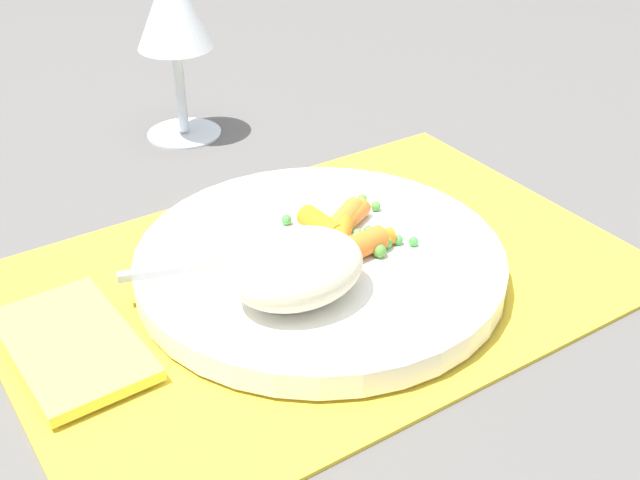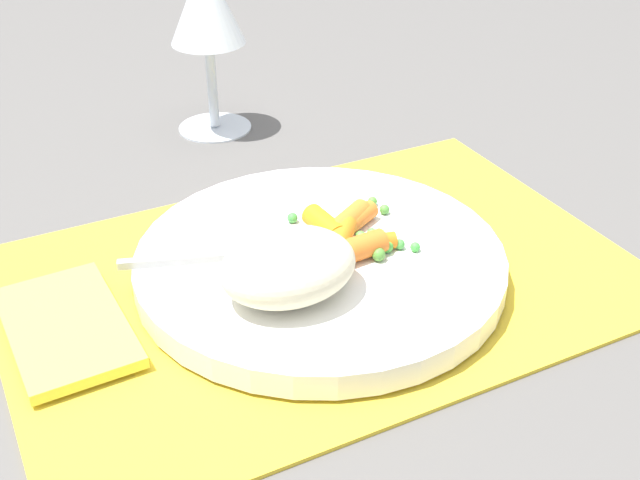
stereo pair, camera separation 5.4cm
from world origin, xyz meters
name	(u,v)px [view 2 (the right image)]	position (x,y,z in m)	size (l,w,h in m)	color
ground_plane	(320,280)	(0.00, 0.00, 0.00)	(2.40, 2.40, 0.00)	#565451
placemat	(320,277)	(0.00, 0.00, 0.00)	(0.45, 0.30, 0.01)	gold
plate	(320,263)	(0.00, 0.00, 0.02)	(0.27, 0.27, 0.02)	white
rice_mound	(288,266)	(-0.04, -0.04, 0.05)	(0.09, 0.07, 0.04)	beige
carrot_portion	(347,232)	(0.02, 0.00, 0.03)	(0.07, 0.07, 0.02)	orange
pea_scatter	(355,241)	(0.03, 0.00, 0.03)	(0.09, 0.09, 0.01)	green
fork	(283,251)	(-0.03, 0.01, 0.03)	(0.18, 0.07, 0.01)	silver
wine_glass	(206,9)	(0.03, 0.29, 0.12)	(0.07, 0.07, 0.17)	silver
napkin	(66,327)	(-0.18, 0.02, 0.01)	(0.07, 0.12, 0.01)	#EAE54C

